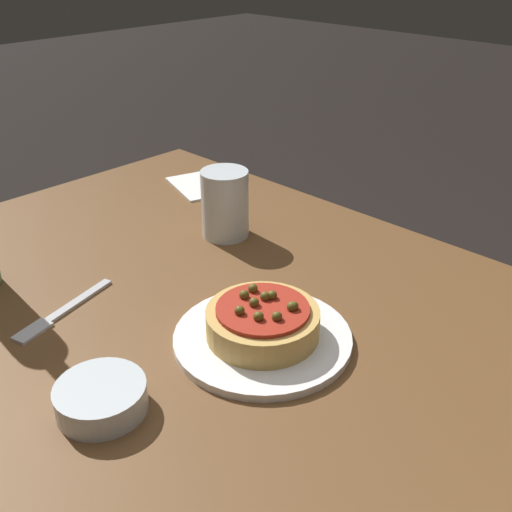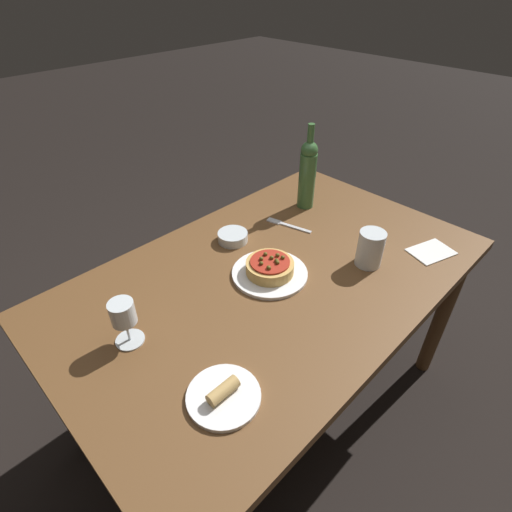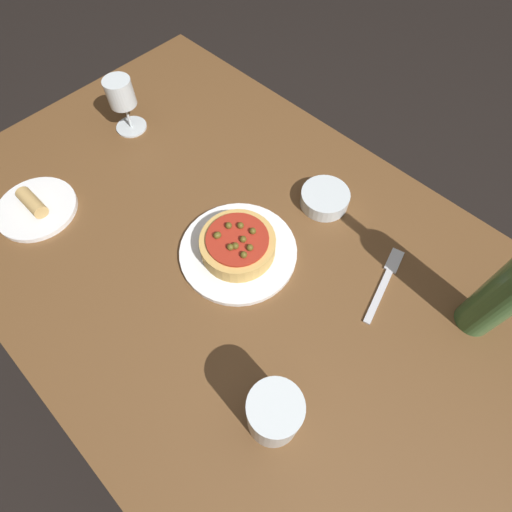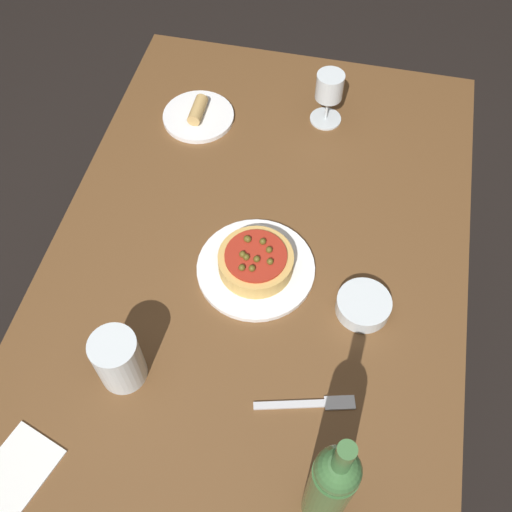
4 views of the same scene
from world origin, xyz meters
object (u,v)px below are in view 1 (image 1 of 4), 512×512
Objects in this scene: water_cup at (225,204)px; fork at (60,313)px; dining_table at (259,382)px; dinner_plate at (263,338)px; side_bowl at (101,398)px; pizza at (263,321)px.

water_cup is 0.36m from fork.
fork is (0.02, -0.36, -0.06)m from water_cup.
dinner_plate is at bearing -25.85° from dining_table.
side_bowl is 0.23m from fork.
side_bowl is at bearing 58.04° from fork.
pizza reaches higher than dinner_plate.
pizza is at bearing -25.40° from dining_table.
fork is at bearing -146.05° from dining_table.
water_cup reaches higher than pizza.
side_bowl is (-0.03, -0.24, 0.10)m from dining_table.
pizza is at bearing 107.09° from fork.
water_cup is at bearing 144.96° from dining_table.
fork is (-0.26, -0.16, -0.00)m from dinner_plate.
water_cup is at bearing 145.33° from pizza.
water_cup is at bearing 145.32° from dinner_plate.
pizza is 0.24m from side_bowl.
dinner_plate is 0.03m from pizza.
dining_table is 0.32m from fork.
water_cup reaches higher than dinner_plate.
water_cup is 1.15× the size of side_bowl.
fork is at bearing 162.79° from side_bowl.
dinner_plate is 0.24m from side_bowl.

